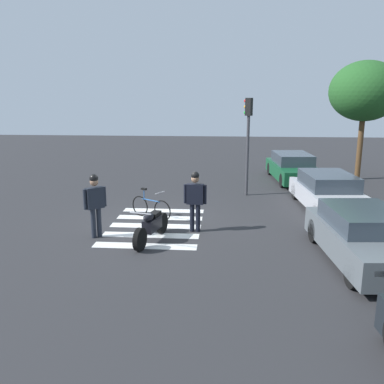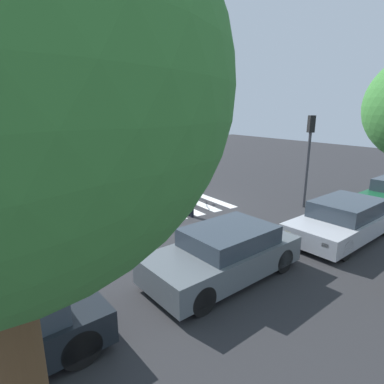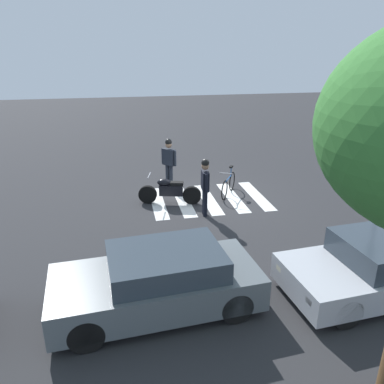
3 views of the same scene
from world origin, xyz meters
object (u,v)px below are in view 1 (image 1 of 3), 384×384
officer_on_foot (95,200)px  car_grey_coupe (365,237)px  car_silver_sedan (329,192)px  police_motorcycle (152,226)px  leaning_bicycle (151,207)px  officer_by_motorcycle (195,197)px  traffic_light_pole (248,131)px  car_green_compact (293,168)px

officer_on_foot → car_grey_coupe: (1.24, 7.22, -0.47)m
car_silver_sedan → police_motorcycle: bearing=-56.2°
police_motorcycle → car_silver_sedan: car_silver_sedan is taller
leaning_bicycle → officer_by_motorcycle: size_ratio=0.79×
officer_on_foot → car_grey_coupe: officer_on_foot is taller
car_silver_sedan → traffic_light_pole: (-1.90, -2.90, 2.07)m
car_green_compact → traffic_light_pole: 4.55m
car_green_compact → police_motorcycle: bearing=-30.7°
leaning_bicycle → car_grey_coupe: size_ratio=0.34×
officer_on_foot → police_motorcycle: bearing=82.6°
leaning_bicycle → car_silver_sedan: bearing=105.3°
car_grey_coupe → officer_by_motorcycle: bearing=-114.4°
leaning_bicycle → car_green_compact: size_ratio=0.32×
car_silver_sedan → leaning_bicycle: bearing=-74.7°
leaning_bicycle → traffic_light_pole: 5.47m
officer_by_motorcycle → leaning_bicycle: bearing=-128.3°
officer_by_motorcycle → car_silver_sedan: bearing=122.4°
officer_on_foot → car_green_compact: (-8.87, 7.07, -0.48)m
traffic_light_pole → officer_by_motorcycle: bearing=-20.3°
traffic_light_pole → car_grey_coupe: bearing=20.6°
car_green_compact → car_silver_sedan: bearing=5.2°
officer_by_motorcycle → car_silver_sedan: officer_by_motorcycle is taller
police_motorcycle → car_silver_sedan: (-3.93, 5.87, 0.16)m
police_motorcycle → officer_by_motorcycle: 1.64m
officer_on_foot → officer_by_motorcycle: (-0.74, 2.85, -0.01)m
car_green_compact → car_grey_coupe: bearing=0.8°
officer_by_motorcycle → traffic_light_pole: bearing=159.7°
leaning_bicycle → car_green_compact: 9.01m
police_motorcycle → car_green_compact: size_ratio=0.45×
officer_on_foot → officer_by_motorcycle: officer_on_foot is taller
leaning_bicycle → officer_on_foot: 2.47m
police_motorcycle → traffic_light_pole: traffic_light_pole is taller
traffic_light_pole → car_green_compact: bearing=143.3°
car_green_compact → traffic_light_pole: size_ratio=1.18×
car_silver_sedan → car_grey_coupe: (4.96, -0.33, 0.02)m
leaning_bicycle → officer_by_motorcycle: officer_by_motorcycle is taller
car_silver_sedan → car_green_compact: bearing=-174.8°
car_grey_coupe → traffic_light_pole: (-6.86, -2.57, 2.05)m
police_motorcycle → car_green_compact: 10.57m
officer_on_foot → car_green_compact: 11.35m
officer_by_motorcycle → officer_on_foot: bearing=-75.4°
officer_on_foot → car_silver_sedan: (-3.72, 7.54, -0.49)m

